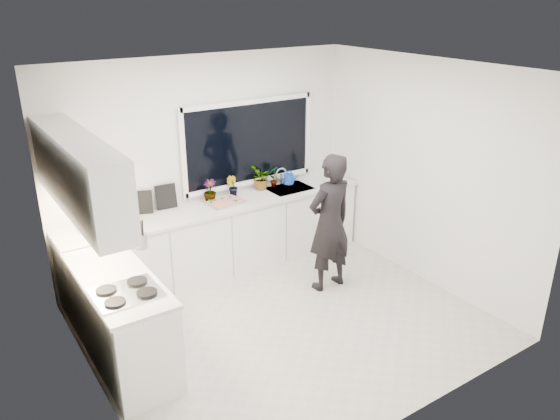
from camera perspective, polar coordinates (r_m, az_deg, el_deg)
floor at (r=6.10m, az=0.61°, el=-11.72°), size 4.00×3.50×0.02m
wall_back at (r=6.91m, az=-7.67°, el=4.72°), size 4.00×0.02×2.70m
wall_left at (r=4.73m, az=-19.92°, el=-4.85°), size 0.02×3.50×2.70m
wall_right at (r=6.75m, az=14.90°, el=3.75°), size 0.02×3.50×2.70m
ceiling at (r=5.12m, az=0.73°, el=14.49°), size 4.00×3.50×0.02m
window at (r=7.09m, az=-3.27°, el=7.03°), size 1.80×0.02×1.00m
base_cabinets_back at (r=6.97m, az=-6.15°, el=-3.06°), size 3.92×0.58×0.88m
base_cabinets_left at (r=5.53m, az=-16.23°, el=-11.08°), size 0.58×1.60×0.88m
countertop_back at (r=6.78m, az=-6.27°, el=0.43°), size 3.94×0.62×0.04m
countertop_left at (r=5.30m, az=-16.75°, el=-6.90°), size 0.62×1.60×0.04m
upper_cabinets at (r=5.23m, az=-20.33°, el=3.59°), size 0.34×2.10×0.70m
sink at (r=7.31m, az=0.98°, el=1.93°), size 0.58×0.42×0.14m
faucet at (r=7.41m, az=0.10°, el=3.53°), size 0.03×0.03×0.22m
stovetop at (r=4.99m, az=-15.74°, el=-8.27°), size 0.56×0.48×0.03m
person at (r=6.43m, az=5.21°, el=-1.35°), size 0.63×0.43×1.68m
pizza_tray at (r=6.78m, az=-5.76°, el=0.76°), size 0.49×0.39×0.03m
pizza at (r=6.77m, az=-5.77°, el=0.89°), size 0.44×0.34×0.01m
watering_can at (r=7.45m, az=0.92°, el=3.26°), size 0.14×0.14×0.13m
paper_towel_roll at (r=6.31m, az=-19.82°, el=-1.02°), size 0.14×0.14×0.26m
knife_block at (r=6.45m, az=-16.40°, el=-0.29°), size 0.14×0.12×0.22m
utensil_crock at (r=5.75m, az=-14.32°, el=-3.15°), size 0.17×0.17×0.16m
picture_frame_large at (r=6.62m, az=-14.12°, el=0.80°), size 0.21×0.10×0.28m
picture_frame_small at (r=6.71m, az=-11.81°, el=1.38°), size 0.25×0.04×0.30m
herb_plants at (r=7.12m, az=-2.99°, el=3.08°), size 1.16×0.38×0.33m
soap_bottles at (r=7.45m, az=5.12°, el=3.67°), size 0.17×0.15×0.28m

